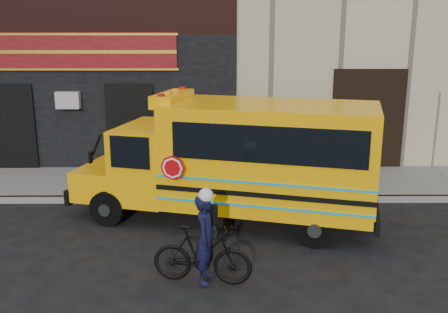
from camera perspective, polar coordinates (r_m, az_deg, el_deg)
ground at (r=10.42m, az=2.27°, el=-10.00°), size 120.00×120.00×0.00m
curb at (r=12.81m, az=1.75°, el=-4.89°), size 40.00×0.20×0.15m
sidewalk at (r=14.23m, az=1.53°, el=-2.89°), size 40.00×3.00×0.15m
school_bus at (r=11.12m, az=1.90°, el=-0.16°), size 7.22×3.85×2.92m
bicycle at (r=8.77m, az=-2.51°, el=-11.15°), size 1.80×0.79×1.05m
cyclist at (r=8.62m, az=-2.04°, el=-9.67°), size 0.50×0.65×1.58m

